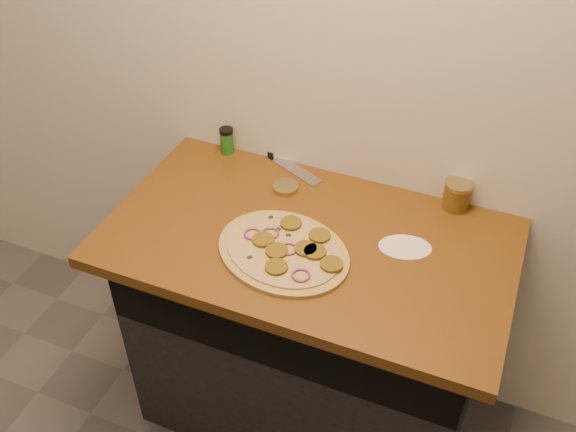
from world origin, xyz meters
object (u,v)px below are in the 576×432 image
at_px(pizza, 285,251).
at_px(salsa_jar, 457,195).
at_px(chefs_knife, 276,157).
at_px(spice_shaker, 227,141).

height_order(pizza, salsa_jar, salsa_jar).
distance_m(chefs_knife, salsa_jar, 0.62).
bearing_deg(pizza, spice_shaker, 133.81).
bearing_deg(salsa_jar, chefs_knife, 177.38).
xyz_separation_m(pizza, chefs_knife, (-0.21, 0.43, -0.00)).
bearing_deg(spice_shaker, salsa_jar, -0.00).
distance_m(pizza, chefs_knife, 0.47).
distance_m(pizza, salsa_jar, 0.57).
bearing_deg(pizza, salsa_jar, 44.27).
distance_m(chefs_knife, spice_shaker, 0.18).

